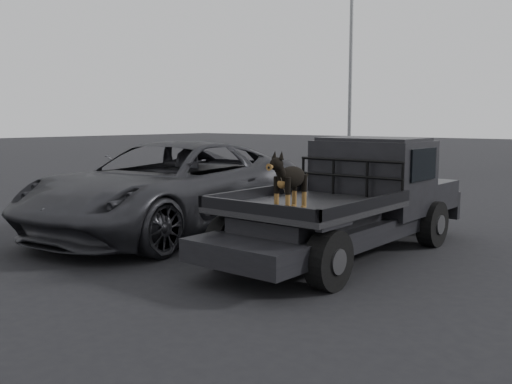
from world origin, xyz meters
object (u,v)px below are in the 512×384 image
Objects in this scene: flatbed_ute at (342,226)px; floodlight_near at (351,20)px; parked_suv at (170,187)px; dog at (290,182)px.

floodlight_near is at bearing 119.91° from flatbed_ute.
floodlight_near reaches higher than parked_suv.
parked_suv is 21.21m from floodlight_near.
parked_suv is (-3.63, 1.17, -0.45)m from dog.
parked_suv is (-3.49, -0.40, 0.38)m from flatbed_ute.
flatbed_ute is at bearing 95.09° from dog.
dog is at bearing -61.74° from floodlight_near.
parked_suv reaches higher than dog.
dog is 0.06× the size of floodlight_near.
parked_suv is at bearing 162.18° from dog.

